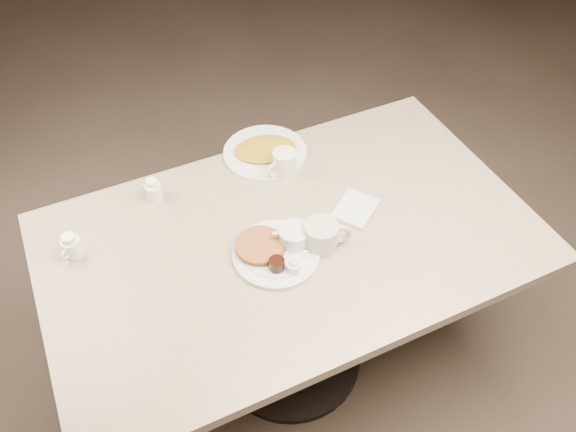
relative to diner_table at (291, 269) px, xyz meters
name	(u,v)px	position (x,y,z in m)	size (l,w,h in m)	color
room	(292,47)	(0.00, 0.00, 0.82)	(7.04, 8.04, 2.84)	#4C3F33
diner_table	(291,269)	(0.00, 0.00, 0.00)	(1.50, 0.90, 0.75)	tan
main_plate	(278,248)	(-0.06, -0.05, 0.19)	(0.34, 0.33, 0.07)	silver
coffee_mug_near	(322,235)	(0.07, -0.08, 0.22)	(0.16, 0.13, 0.09)	#BBB59F
napkin	(355,209)	(0.23, 0.01, 0.18)	(0.18, 0.17, 0.02)	silver
coffee_mug_far	(284,164)	(0.09, 0.26, 0.22)	(0.12, 0.09, 0.10)	#EEEACD
creamer_left	(72,246)	(-0.62, 0.21, 0.21)	(0.08, 0.07, 0.08)	white
creamer_right	(154,190)	(-0.33, 0.33, 0.21)	(0.07, 0.07, 0.08)	white
hash_plate	(265,151)	(0.08, 0.38, 0.18)	(0.36, 0.36, 0.04)	silver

